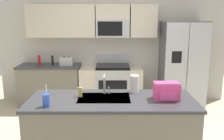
{
  "coord_description": "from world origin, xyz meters",
  "views": [
    {
      "loc": [
        -0.02,
        -3.51,
        1.95
      ],
      "look_at": [
        -0.01,
        0.6,
        1.05
      ],
      "focal_mm": 39.58,
      "sensor_mm": 36.0,
      "label": 1
    }
  ],
  "objects": [
    {
      "name": "toaster",
      "position": [
        -1.0,
        1.75,
        0.99
      ],
      "size": [
        0.28,
        0.16,
        0.18
      ],
      "color": "#B7BABF",
      "rests_on": "back_counter"
    },
    {
      "name": "soap_dispenser",
      "position": [
        -0.44,
        -0.37,
        0.97
      ],
      "size": [
        0.06,
        0.06,
        0.17
      ],
      "color": "#D8CC66",
      "rests_on": "island_counter"
    },
    {
      "name": "paper_towel_roll",
      "position": [
        0.3,
        -0.16,
        1.02
      ],
      "size": [
        0.12,
        0.12,
        0.24
      ],
      "primitive_type": "cylinder",
      "color": "white",
      "rests_on": "island_counter"
    },
    {
      "name": "refrigerator",
      "position": [
        1.51,
        1.73,
        0.93
      ],
      "size": [
        0.9,
        0.76,
        1.85
      ],
      "color": "#4C4F54",
      "rests_on": "ground"
    },
    {
      "name": "backpack",
      "position": [
        0.68,
        -0.49,
        1.02
      ],
      "size": [
        0.32,
        0.22,
        0.23
      ],
      "color": "#EA4C93",
      "rests_on": "island_counter"
    },
    {
      "name": "pepper_mill",
      "position": [
        -1.32,
        1.8,
        1.01
      ],
      "size": [
        0.05,
        0.05,
        0.21
      ],
      "primitive_type": "cylinder",
      "color": "black",
      "rests_on": "back_counter"
    },
    {
      "name": "drink_cup_blue",
      "position": [
        -0.79,
        -0.75,
        0.98
      ],
      "size": [
        0.08,
        0.08,
        0.27
      ],
      "color": "blue",
      "rests_on": "island_counter"
    },
    {
      "name": "kitchen_wall_unit",
      "position": [
        -0.14,
        2.08,
        1.47
      ],
      "size": [
        5.2,
        0.43,
        2.6
      ],
      "color": "beige",
      "rests_on": "ground"
    },
    {
      "name": "sink_faucet",
      "position": [
        -0.11,
        -0.28,
        1.07
      ],
      "size": [
        0.09,
        0.21,
        0.28
      ],
      "color": "#B7BABF",
      "rests_on": "island_counter"
    },
    {
      "name": "back_counter",
      "position": [
        -1.39,
        1.8,
        0.45
      ],
      "size": [
        1.34,
        0.63,
        0.9
      ],
      "color": "slate",
      "rests_on": "ground"
    },
    {
      "name": "range_oven",
      "position": [
        -0.04,
        1.8,
        0.44
      ],
      "size": [
        1.36,
        0.61,
        1.1
      ],
      "color": "#B7BABF",
      "rests_on": "ground"
    },
    {
      "name": "island_counter",
      "position": [
        -0.02,
        -0.47,
        0.45
      ],
      "size": [
        2.16,
        0.86,
        0.9
      ],
      "color": "slate",
      "rests_on": "ground"
    },
    {
      "name": "bottle_red",
      "position": [
        -1.61,
        1.8,
        1.01
      ],
      "size": [
        0.06,
        0.06,
        0.22
      ],
      "primitive_type": "cylinder",
      "color": "red",
      "rests_on": "back_counter"
    }
  ]
}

